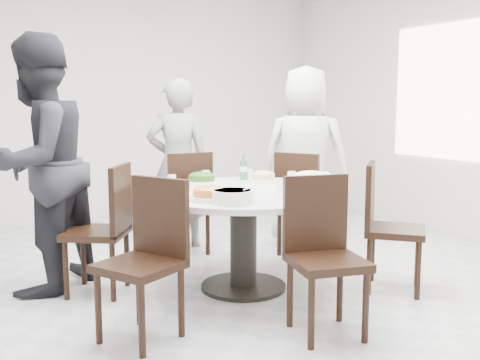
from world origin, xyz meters
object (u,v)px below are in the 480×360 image
diner_middle (178,164)px  chair_n (183,203)px  chair_ne (304,203)px  diner_left (39,165)px  chair_se (395,228)px  rice_bowl (311,187)px  soup_bowl (233,196)px  dining_table (243,240)px  chair_sw (139,262)px  diner_right (305,157)px  chair_s (327,258)px  beverage_bottle (243,167)px  chair_nw (96,230)px

diner_middle → chair_n: bearing=95.4°
chair_ne → diner_left: bearing=56.1°
chair_n → chair_se: 1.97m
diner_middle → diner_left: size_ratio=0.86×
rice_bowl → soup_bowl: bearing=175.1°
dining_table → chair_sw: size_ratio=1.58×
chair_sw → diner_left: bearing=167.6°
chair_n → chair_sw: (-1.01, -1.64, 0.00)m
dining_table → diner_right: 1.51m
chair_ne → chair_sw: bearing=88.3°
diner_left → soup_bowl: bearing=93.1°
rice_bowl → chair_s: bearing=-116.7°
dining_table → chair_ne: size_ratio=1.58×
dining_table → chair_s: (0.01, -0.98, 0.10)m
rice_bowl → beverage_bottle: bearing=89.0°
chair_s → chair_ne: bearing=72.1°
chair_nw → diner_right: size_ratio=0.55×
dining_table → chair_sw: 1.11m
chair_n → chair_nw: size_ratio=1.00×
diner_left → chair_sw: bearing=66.5°
dining_table → diner_middle: bearing=86.6°
chair_ne → soup_bowl: 1.65m
chair_nw → diner_right: bearing=134.7°
chair_ne → chair_nw: 1.96m
chair_n → chair_sw: size_ratio=1.00×
chair_n → diner_left: 1.48m
diner_right → soup_bowl: bearing=84.7°
chair_sw → diner_left: diner_left is taller
diner_middle → soup_bowl: diner_middle is taller
dining_table → beverage_bottle: beverage_bottle is taller
chair_s → rice_bowl: bearing=77.5°
chair_s → beverage_bottle: (0.28, 1.47, 0.38)m
chair_ne → diner_left: size_ratio=0.50×
chair_n → chair_s: bearing=92.2°
chair_s → chair_se: same height
chair_sw → rice_bowl: 1.31m
chair_nw → soup_bowl: chair_nw is taller
rice_bowl → soup_bowl: (-0.59, 0.05, -0.02)m
dining_table → chair_s: chair_s is taller
chair_sw → chair_se: same height
diner_right → beverage_bottle: bearing=65.5°
chair_ne → diner_right: bearing=-66.6°
diner_left → beverage_bottle: bearing=133.8°
dining_table → beverage_bottle: bearing=59.8°
chair_n → soup_bowl: chair_n is taller
dining_table → chair_n: bearing=88.8°
diner_right → beverage_bottle: size_ratio=8.37×
chair_sw → beverage_bottle: (1.28, 0.99, 0.38)m
chair_ne → diner_middle: bearing=17.4°
diner_middle → beverage_bottle: (0.20, -0.89, 0.05)m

